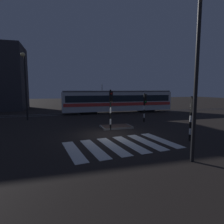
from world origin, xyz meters
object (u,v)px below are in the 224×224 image
object	(u,v)px
traffic_light_corner_far_right	(145,103)
street_lamp_near_kerb	(201,57)
traffic_light_corner_near_right	(192,112)
tram	(118,101)
traffic_light_median_centre	(111,104)
street_lamp_trackside_left	(25,79)

from	to	relation	value
traffic_light_corner_far_right	street_lamp_near_kerb	xyz separation A→B (m)	(-2.74, -11.18, 2.88)
traffic_light_corner_near_right	tram	bearing A→B (deg)	89.54
traffic_light_corner_near_right	tram	size ratio (longest dim) A/B	0.18
street_lamp_near_kerb	traffic_light_median_centre	bearing A→B (deg)	102.89
street_lamp_near_kerb	tram	xyz separation A→B (m)	(2.51, 19.62, -3.13)
traffic_light_corner_far_right	street_lamp_near_kerb	world-z (taller)	street_lamp_near_kerb
traffic_light_median_centre	street_lamp_trackside_left	size ratio (longest dim) A/B	0.47
traffic_light_median_centre	traffic_light_corner_far_right	bearing A→B (deg)	33.76
street_lamp_trackside_left	tram	world-z (taller)	street_lamp_trackside_left
street_lamp_trackside_left	traffic_light_corner_near_right	bearing A→B (deg)	-45.93
traffic_light_median_centre	tram	distance (m)	12.33
traffic_light_corner_far_right	traffic_light_corner_near_right	size ratio (longest dim) A/B	1.01
traffic_light_median_centre	street_lamp_near_kerb	size ratio (longest dim) A/B	0.44
tram	street_lamp_near_kerb	bearing A→B (deg)	-97.30
traffic_light_corner_near_right	traffic_light_median_centre	distance (m)	6.38
traffic_light_corner_far_right	tram	bearing A→B (deg)	91.58
traffic_light_corner_near_right	tram	world-z (taller)	tram
traffic_light_median_centre	street_lamp_trackside_left	bearing A→B (deg)	135.51
traffic_light_corner_far_right	street_lamp_trackside_left	size ratio (longest dim) A/B	0.42
traffic_light_corner_far_right	street_lamp_trackside_left	world-z (taller)	street_lamp_trackside_left
street_lamp_trackside_left	street_lamp_near_kerb	bearing A→B (deg)	-58.79
traffic_light_corner_near_right	street_lamp_near_kerb	world-z (taller)	street_lamp_near_kerb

